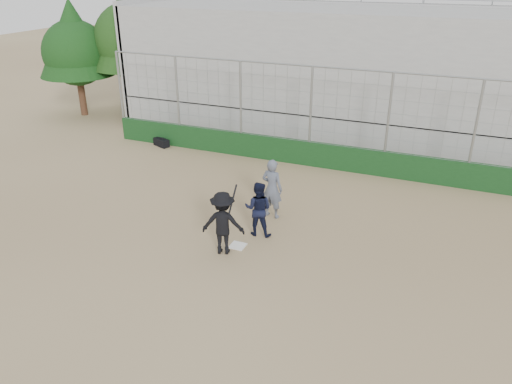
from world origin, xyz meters
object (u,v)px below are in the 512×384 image
at_px(catcher_crouched, 258,218).
at_px(batter_at_plate, 223,223).
at_px(equipment_bag, 161,142).
at_px(umpire, 272,191).

bearing_deg(catcher_crouched, batter_at_plate, -112.60).
xyz_separation_m(catcher_crouched, equipment_bag, (-7.11, 5.84, -0.41)).
distance_m(catcher_crouched, equipment_bag, 9.21).
relative_size(batter_at_plate, catcher_crouched, 1.71).
height_order(catcher_crouched, umpire, umpire).
distance_m(batter_at_plate, catcher_crouched, 1.44).
relative_size(catcher_crouched, equipment_bag, 1.35).
height_order(batter_at_plate, catcher_crouched, batter_at_plate).
bearing_deg(batter_at_plate, umpire, 79.52).
bearing_deg(catcher_crouched, umpire, 92.41).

